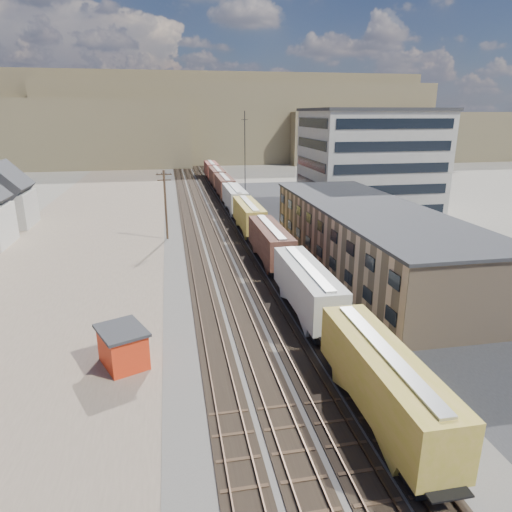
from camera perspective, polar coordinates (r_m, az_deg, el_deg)
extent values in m
plane|color=#6B6356|center=(30.39, 6.43, -18.05)|extent=(300.00, 300.00, 0.00)
cube|color=#4C4742|center=(76.01, -4.58, 4.01)|extent=(18.00, 200.00, 0.06)
cube|color=#72614E|center=(67.06, -20.84, 1.07)|extent=(24.00, 180.00, 0.03)
cube|color=#232326|center=(67.98, 15.67, 1.79)|extent=(26.00, 120.00, 0.04)
cube|color=black|center=(75.65, -8.36, 3.87)|extent=(2.60, 200.00, 0.08)
cube|color=#38281E|center=(75.60, -8.91, 3.93)|extent=(0.08, 200.00, 0.16)
cube|color=#38281E|center=(75.65, -7.82, 3.99)|extent=(0.08, 200.00, 0.16)
cube|color=black|center=(75.81, -6.09, 3.99)|extent=(2.60, 200.00, 0.08)
cube|color=#38281E|center=(75.74, -6.63, 4.05)|extent=(0.08, 200.00, 0.16)
cube|color=#38281E|center=(75.84, -5.55, 4.11)|extent=(0.08, 200.00, 0.16)
cube|color=black|center=(76.10, -3.83, 4.10)|extent=(2.60, 200.00, 0.08)
cube|color=#38281E|center=(75.99, -4.37, 4.16)|extent=(0.08, 200.00, 0.16)
cube|color=#38281E|center=(76.16, -3.30, 4.21)|extent=(0.08, 200.00, 0.16)
cube|color=black|center=(76.47, -1.75, 4.20)|extent=(2.60, 200.00, 0.08)
cube|color=#38281E|center=(76.34, -2.28, 4.26)|extent=(0.08, 200.00, 0.16)
cube|color=#38281E|center=(76.56, -1.21, 4.31)|extent=(0.08, 200.00, 0.16)
cube|color=black|center=(26.09, 20.46, -24.07)|extent=(2.20, 2.20, 0.90)
cube|color=black|center=(33.37, 11.44, -13.26)|extent=(2.20, 2.20, 0.90)
cube|color=gold|center=(28.35, 15.61, -14.50)|extent=(3.00, 13.34, 3.40)
cube|color=#B7B7B2|center=(27.47, 15.91, -11.33)|extent=(0.90, 12.32, 0.16)
cube|color=black|center=(37.49, 8.56, -9.47)|extent=(2.20, 2.20, 0.90)
cube|color=black|center=(46.33, 4.49, -3.94)|extent=(2.20, 2.20, 0.90)
cube|color=beige|center=(41.02, 6.39, -3.67)|extent=(3.00, 13.34, 3.40)
cube|color=#B7B7B2|center=(40.42, 6.48, -1.31)|extent=(0.90, 12.32, 0.16)
cube|color=black|center=(50.92, 3.02, -1.91)|extent=(2.20, 2.20, 0.90)
cube|color=black|center=(60.35, 0.75, 1.23)|extent=(2.20, 2.20, 0.90)
cube|color=#47241E|center=(54.99, 1.81, 1.93)|extent=(3.00, 13.34, 3.40)
cube|color=#B7B7B2|center=(54.54, 1.83, 3.73)|extent=(0.90, 12.33, 0.16)
cube|color=black|center=(65.13, -0.13, 2.44)|extent=(2.20, 2.20, 0.90)
cube|color=black|center=(74.83, -1.56, 4.42)|extent=(2.20, 2.20, 0.90)
cube|color=gold|center=(69.48, -0.90, 5.22)|extent=(3.00, 13.34, 3.40)
cube|color=#B7B7B2|center=(69.12, -0.91, 6.66)|extent=(0.90, 12.33, 0.16)
cube|color=black|center=(79.70, -2.15, 5.22)|extent=(2.20, 2.20, 0.90)
cube|color=black|center=(89.55, -3.13, 6.56)|extent=(2.20, 2.20, 0.90)
cube|color=beige|center=(84.22, -2.69, 7.36)|extent=(3.00, 13.34, 3.40)
cube|color=#B7B7B2|center=(83.93, -2.70, 8.56)|extent=(0.90, 12.32, 0.16)
cube|color=black|center=(94.48, -3.55, 7.13)|extent=(2.20, 2.20, 0.90)
cube|color=black|center=(104.41, -4.26, 8.10)|extent=(2.20, 2.20, 0.90)
cube|color=#47241E|center=(99.10, -3.95, 8.86)|extent=(3.00, 13.34, 3.40)
cube|color=#B7B7B2|center=(98.85, -3.97, 9.88)|extent=(0.90, 12.32, 0.16)
cube|color=black|center=(109.37, -4.57, 8.51)|extent=(2.20, 2.20, 0.90)
cube|color=black|center=(119.35, -5.12, 9.25)|extent=(2.20, 2.20, 0.90)
cube|color=#47241E|center=(114.06, -4.88, 9.96)|extent=(3.00, 13.34, 3.40)
cube|color=#B7B7B2|center=(113.84, -4.91, 10.85)|extent=(0.90, 12.32, 0.16)
cube|color=black|center=(124.33, -5.36, 9.57)|extent=(2.20, 2.20, 0.90)
cube|color=black|center=(134.35, -5.79, 10.14)|extent=(2.20, 2.20, 0.90)
cube|color=brown|center=(129.08, -5.61, 10.81)|extent=(3.00, 13.34, 3.40)
cube|color=#B7B7B2|center=(128.89, -5.63, 11.60)|extent=(0.90, 12.32, 0.16)
cube|color=#9F8264|center=(55.43, 13.92, 2.18)|extent=(12.00, 40.00, 7.00)
cube|color=#2D2D30|center=(54.63, 14.20, 5.83)|extent=(12.40, 40.40, 0.30)
cube|color=black|center=(53.59, 7.92, 0.57)|extent=(0.12, 36.00, 1.20)
cube|color=black|center=(52.81, 8.05, 3.69)|extent=(0.12, 36.00, 1.20)
cube|color=#9E998E|center=(86.72, 13.96, 11.24)|extent=(22.00, 18.00, 18.00)
cube|color=#2D2D30|center=(86.30, 14.43, 17.32)|extent=(22.60, 18.60, 0.50)
cube|color=black|center=(82.78, 6.84, 11.35)|extent=(0.12, 16.00, 16.00)
cube|color=black|center=(78.62, 16.69, 10.44)|extent=(20.00, 0.12, 16.00)
cylinder|color=#382619|center=(66.75, -11.23, 6.22)|extent=(0.32, 0.32, 10.00)
cube|color=#382619|center=(66.06, -11.46, 9.97)|extent=(2.20, 0.14, 0.14)
cube|color=#382619|center=(66.16, -11.41, 9.28)|extent=(1.90, 0.14, 0.14)
cylinder|color=black|center=(66.04, -10.94, 10.13)|extent=(0.08, 0.08, 0.22)
cylinder|color=black|center=(85.10, -1.39, 11.63)|extent=(0.16, 0.16, 18.00)
cube|color=black|center=(84.68, -1.43, 16.68)|extent=(1.20, 0.08, 0.08)
cube|color=#9E998E|center=(84.14, -28.82, 5.11)|extent=(8.00, 8.00, 5.50)
cube|color=#2D2D30|center=(83.57, -29.18, 7.55)|extent=(8.15, 8.16, 8.15)
cube|color=brown|center=(181.36, -28.28, 13.35)|extent=(120.00, 40.00, 22.00)
cube|color=brown|center=(185.67, -2.20, 16.30)|extent=(140.00, 45.00, 28.00)
cube|color=brown|center=(199.37, 19.26, 14.02)|extent=(110.00, 38.00, 18.00)
cube|color=brown|center=(203.56, -11.85, 16.63)|extent=(200.00, 60.00, 32.00)
cube|color=red|center=(35.00, -16.28, -11.00)|extent=(3.88, 4.34, 2.67)
cube|color=#2D2D30|center=(34.36, -16.49, -8.90)|extent=(4.35, 4.81, 0.22)
cube|color=black|center=(35.33, -14.15, -10.37)|extent=(0.44, 0.85, 0.89)
imported|color=navy|center=(79.99, 16.27, 4.63)|extent=(5.45, 6.51, 1.66)
imported|color=white|center=(84.96, 14.39, 5.47)|extent=(2.15, 4.70, 1.56)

